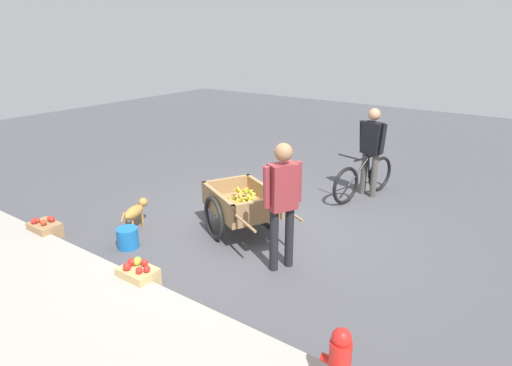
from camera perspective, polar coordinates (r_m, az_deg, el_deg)
The scene contains 11 objects.
ground_plane at distance 6.65m, azimuth 1.23°, elevation -5.97°, with size 24.00×24.00×0.00m, color #47474C.
curb_strip at distance 4.68m, azimuth -23.98°, elevation -19.11°, with size 12.00×2.40×0.12m, color #9E998E.
fruit_cart at distance 6.36m, azimuth -1.86°, elevation -2.88°, with size 1.81×1.42×0.72m.
vendor_person at distance 5.23m, azimuth 3.49°, elevation -1.69°, with size 0.33×0.49×1.62m.
bicycle at distance 7.99m, azimuth 13.87°, elevation 0.60°, with size 0.56×1.63×0.85m.
cyclist_person at distance 7.95m, azimuth 14.87°, elevation 4.88°, with size 0.51×0.28×1.59m.
dog at distance 6.82m, azimuth -15.50°, elevation -3.58°, with size 0.31×0.65×0.40m.
fire_hydrant at distance 3.82m, azimuth 10.81°, elevation -22.26°, with size 0.25×0.25×0.67m.
plastic_bucket at distance 6.30m, azimuth -16.42°, elevation -6.90°, with size 0.29×0.29×0.29m, color #1966B2.
apple_crate at distance 5.41m, azimuth -15.15°, elevation -11.52°, with size 0.44×0.32×0.32m.
mixed_fruit_crate at distance 7.04m, azimuth -25.85°, elevation -5.45°, with size 0.44×0.32×0.31m.
Camera 1 is at (-3.39, 4.97, 2.85)m, focal length 30.61 mm.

